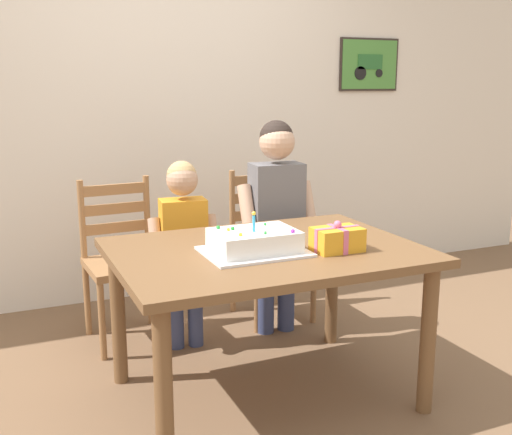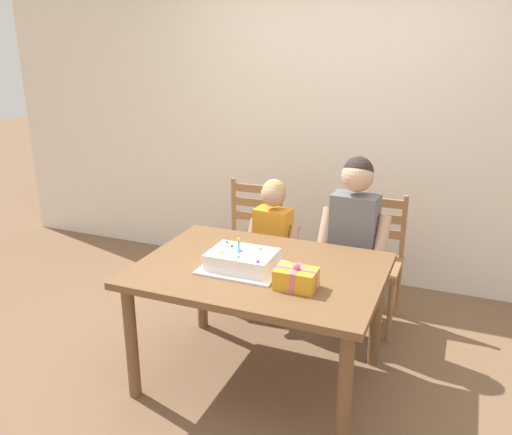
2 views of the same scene
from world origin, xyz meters
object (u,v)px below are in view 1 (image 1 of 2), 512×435
object	(u,v)px
dining_table	(266,267)
child_older	(277,206)
child_younger	(184,237)
birthday_cake	(254,242)
chair_right	(269,244)
chair_left	(124,260)
gift_box_red_large	(337,239)

from	to	relation	value
dining_table	child_older	bearing A→B (deg)	60.96
dining_table	child_younger	xyz separation A→B (m)	(-0.18, 0.68, 0.00)
birthday_cake	child_older	world-z (taller)	child_older
chair_right	child_older	distance (m)	0.40
chair_left	child_older	world-z (taller)	child_older
chair_right	child_younger	world-z (taller)	child_younger
dining_table	child_older	distance (m)	0.79
dining_table	child_older	world-z (taller)	child_older
birthday_cake	child_older	xyz separation A→B (m)	(0.46, 0.74, -0.02)
dining_table	chair_right	bearing A→B (deg)	64.19
dining_table	gift_box_red_large	distance (m)	0.35
chair_left	child_older	distance (m)	0.92
chair_right	gift_box_red_large	bearing A→B (deg)	-99.54
dining_table	chair_left	xyz separation A→B (m)	(-0.46, 0.94, -0.17)
gift_box_red_large	chair_right	world-z (taller)	chair_right
child_older	child_younger	distance (m)	0.57
gift_box_red_large	child_older	world-z (taller)	child_older
chair_left	gift_box_red_large	bearing A→B (deg)	-56.87
chair_left	child_younger	size ratio (longest dim) A/B	0.88
gift_box_red_large	child_younger	bearing A→B (deg)	117.54
birthday_cake	child_older	distance (m)	0.87
dining_table	chair_left	size ratio (longest dim) A/B	1.48
chair_right	child_older	world-z (taller)	child_older
birthday_cake	chair_left	world-z (taller)	chair_left
gift_box_red_large	chair_right	bearing A→B (deg)	80.46
chair_left	child_older	bearing A→B (deg)	-17.07
child_older	child_younger	xyz separation A→B (m)	(-0.56, 0.00, -0.12)
gift_box_red_large	chair_left	distance (m)	1.36
gift_box_red_large	child_older	bearing A→B (deg)	82.56
gift_box_red_large	dining_table	bearing A→B (deg)	147.47
chair_right	child_younger	size ratio (longest dim) A/B	0.88
chair_left	chair_right	distance (m)	0.91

